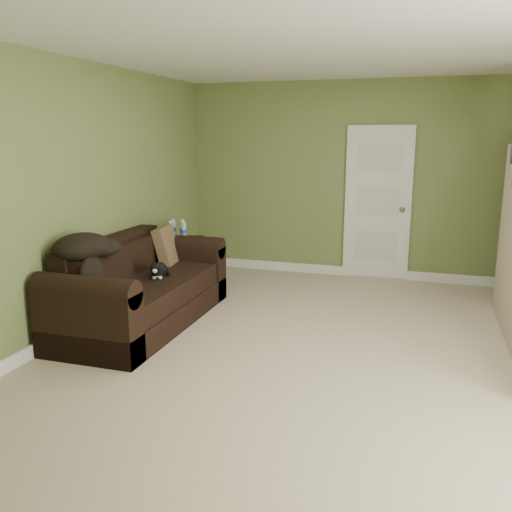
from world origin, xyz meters
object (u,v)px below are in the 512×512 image
Objects in this scene: banana at (119,292)px; side_table at (180,263)px; sofa at (140,292)px; cat at (158,270)px.

side_table is at bearing 83.26° from banana.
cat is at bearing 29.98° from sofa.
side_table is (-0.17, 1.30, -0.00)m from sofa.
sofa reaches higher than side_table.
cat is 2.41× the size of banana.
banana is at bearing -78.62° from sofa.
side_table is 1.91m from banana.
cat reaches higher than banana.
sofa is 1.31m from side_table.
sofa is at bearing -165.13° from cat.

